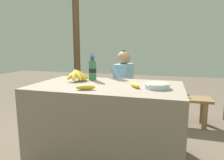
% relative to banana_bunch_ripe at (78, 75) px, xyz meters
% --- Properties ---
extents(ground_plane, '(12.00, 12.00, 0.00)m').
position_rel_banana_bunch_ripe_xyz_m(ground_plane, '(0.37, -0.12, -0.82)').
color(ground_plane, brown).
extents(market_counter, '(1.43, 0.82, 0.75)m').
position_rel_banana_bunch_ripe_xyz_m(market_counter, '(0.37, -0.12, -0.44)').
color(market_counter, gray).
rests_on(market_counter, ground_plane).
extents(banana_bunch_ripe, '(0.21, 0.30, 0.14)m').
position_rel_banana_bunch_ripe_xyz_m(banana_bunch_ripe, '(0.00, 0.00, 0.00)').
color(banana_bunch_ripe, '#4C381E').
rests_on(banana_bunch_ripe, market_counter).
extents(serving_bowl, '(0.22, 0.22, 0.05)m').
position_rel_banana_bunch_ripe_xyz_m(serving_bowl, '(0.84, -0.16, -0.04)').
color(serving_bowl, silver).
rests_on(serving_bowl, market_counter).
extents(water_bottle, '(0.08, 0.08, 0.29)m').
position_rel_banana_bunch_ripe_xyz_m(water_bottle, '(0.13, 0.10, 0.05)').
color(water_bottle, '#337556').
rests_on(water_bottle, market_counter).
extents(loose_banana_front, '(0.17, 0.11, 0.04)m').
position_rel_banana_bunch_ripe_xyz_m(loose_banana_front, '(0.26, -0.39, -0.04)').
color(loose_banana_front, gold).
rests_on(loose_banana_front, market_counter).
extents(loose_banana_side, '(0.13, 0.16, 0.04)m').
position_rel_banana_bunch_ripe_xyz_m(loose_banana_side, '(0.65, -0.18, -0.04)').
color(loose_banana_side, gold).
rests_on(loose_banana_side, market_counter).
extents(wooden_bench, '(1.90, 0.32, 0.40)m').
position_rel_banana_bunch_ripe_xyz_m(wooden_bench, '(0.59, 1.01, -0.47)').
color(wooden_bench, brown).
rests_on(wooden_bench, ground_plane).
extents(seated_vendor, '(0.44, 0.41, 1.06)m').
position_rel_banana_bunch_ripe_xyz_m(seated_vendor, '(0.24, 0.99, -0.21)').
color(seated_vendor, '#473828').
rests_on(seated_vendor, ground_plane).
extents(banana_bunch_green, '(0.17, 0.26, 0.13)m').
position_rel_banana_bunch_ripe_xyz_m(banana_bunch_green, '(1.14, 1.01, -0.36)').
color(banana_bunch_green, '#4C381E').
rests_on(banana_bunch_green, wooden_bench).
extents(support_post_near, '(0.12, 0.12, 2.32)m').
position_rel_banana_bunch_ripe_xyz_m(support_post_near, '(-0.66, 1.37, 0.35)').
color(support_post_near, '#4C3823').
rests_on(support_post_near, ground_plane).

